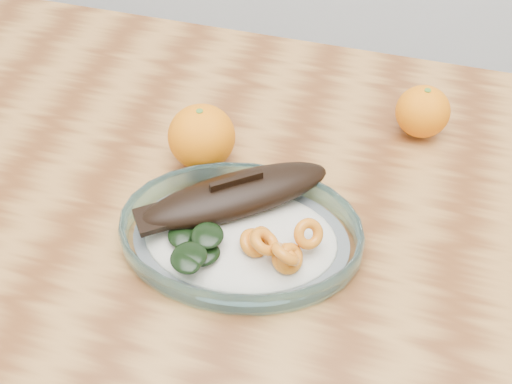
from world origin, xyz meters
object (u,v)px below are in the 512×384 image
at_px(dining_table, 261,296).
at_px(orange_left, 202,137).
at_px(plated_meal, 240,231).
at_px(orange_right, 423,111).

height_order(dining_table, orange_left, orange_left).
xyz_separation_m(dining_table, orange_left, (-0.10, 0.11, 0.14)).
height_order(plated_meal, orange_right, plated_meal).
xyz_separation_m(plated_meal, orange_left, (-0.08, 0.11, 0.02)).
relative_size(dining_table, orange_left, 14.94).
height_order(plated_meal, orange_left, orange_left).
relative_size(dining_table, plated_meal, 2.26).
xyz_separation_m(plated_meal, orange_right, (0.17, 0.24, 0.02)).
bearing_deg(orange_right, plated_meal, -125.14).
distance_m(plated_meal, orange_right, 0.29).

